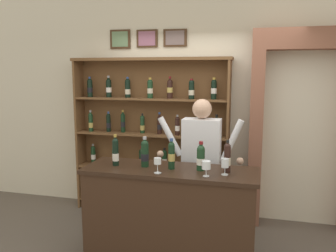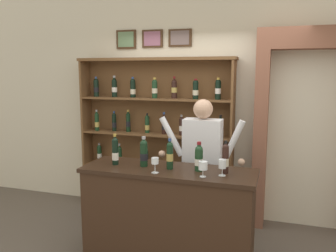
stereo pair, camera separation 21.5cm
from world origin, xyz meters
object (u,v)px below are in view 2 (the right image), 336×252
tasting_bottle_brunello (170,155)px  shopkeeper (202,155)px  wine_shelf (156,133)px  tasting_bottle_rosso (144,153)px  tasting_bottle_prosecco (115,151)px  wine_glass_right (155,162)px  tasting_bottle_grappa (225,158)px  tasting_bottle_riserva (199,158)px  wine_glass_left (203,166)px  tasting_counter (168,217)px  wine_glass_center (222,164)px

tasting_bottle_brunello → shopkeeper: bearing=68.3°
wine_shelf → tasting_bottle_brunello: wine_shelf is taller
shopkeeper → tasting_bottle_rosso: shopkeeper is taller
tasting_bottle_rosso → tasting_bottle_brunello: bearing=-2.3°
tasting_bottle_prosecco → wine_glass_right: (0.50, -0.16, -0.04)m
tasting_bottle_prosecco → tasting_bottle_grappa: bearing=2.4°
shopkeeper → wine_glass_right: bearing=-113.2°
tasting_bottle_riserva → wine_glass_left: size_ratio=1.98×
tasting_bottle_brunello → wine_glass_right: (-0.09, -0.18, -0.04)m
tasting_bottle_brunello → tasting_bottle_prosecco: bearing=-177.8°
shopkeeper → tasting_bottle_riserva: size_ratio=5.77×
wine_shelf → tasting_bottle_prosecco: (0.02, -1.29, 0.03)m
tasting_bottle_rosso → tasting_counter: bearing=-3.2°
tasting_bottle_brunello → tasting_bottle_grappa: tasting_bottle_grappa is taller
tasting_bottle_rosso → wine_glass_left: 0.68m
wine_shelf → wine_glass_left: 1.73m
tasting_bottle_riserva → wine_glass_center: tasting_bottle_riserva is taller
shopkeeper → tasting_bottle_grappa: (0.34, -0.51, 0.12)m
wine_shelf → tasting_counter: wine_shelf is taller
tasting_counter → tasting_bottle_riserva: tasting_bottle_riserva is taller
shopkeeper → tasting_bottle_grappa: shopkeeper is taller
tasting_bottle_rosso → tasting_bottle_brunello: size_ratio=1.00×
tasting_bottle_rosso → wine_glass_right: 0.27m
shopkeeper → tasting_bottle_prosecco: 0.99m
tasting_bottle_rosso → wine_glass_left: size_ratio=2.12×
tasting_counter → wine_glass_left: size_ratio=11.93×
wine_glass_left → wine_glass_right: bearing=-178.0°
wine_shelf → tasting_bottle_grappa: wine_shelf is taller
tasting_bottle_brunello → tasting_bottle_grappa: 0.55m
tasting_bottle_brunello → tasting_counter: bearing=-165.5°
tasting_counter → shopkeeper: bearing=67.1°
tasting_bottle_grappa → tasting_bottle_riserva: bearing=-178.8°
shopkeeper → wine_glass_right: (-0.31, -0.72, 0.08)m
tasting_bottle_prosecco → tasting_bottle_riserva: (0.89, 0.04, -0.01)m
tasting_counter → shopkeeper: size_ratio=1.04×
wine_glass_center → tasting_bottle_grappa: bearing=83.1°
tasting_bottle_grappa → wine_glass_left: 0.26m
tasting_bottle_riserva → wine_glass_center: (0.25, -0.09, -0.02)m
tasting_bottle_rosso → tasting_bottle_brunello: 0.29m
wine_glass_left → wine_glass_right: 0.47m
tasting_bottle_rosso → wine_glass_right: tasting_bottle_rosso is taller
shopkeeper → tasting_bottle_prosecco: bearing=-145.2°
wine_glass_left → wine_glass_center: bearing=28.8°
tasting_bottle_rosso → wine_glass_left: (0.66, -0.17, -0.04)m
tasting_bottle_brunello → tasting_bottle_riserva: size_ratio=1.07×
tasting_bottle_riserva → wine_glass_left: tasting_bottle_riserva is taller
tasting_bottle_grappa → wine_glass_right: bearing=-162.3°
tasting_bottle_grappa → wine_glass_left: tasting_bottle_grappa is taller
tasting_counter → tasting_bottle_riserva: (0.31, 0.02, 0.64)m
wine_shelf → tasting_bottle_grappa: bearing=-46.9°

